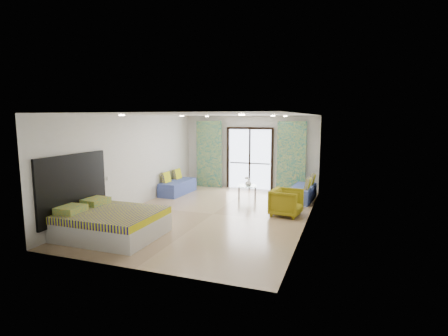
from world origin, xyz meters
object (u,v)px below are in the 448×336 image
(daybed_left, at_px, (177,187))
(coffee_table, at_px, (247,187))
(daybed_right, at_px, (303,193))
(bed, at_px, (111,223))
(armchair, at_px, (286,201))

(daybed_left, height_order, coffee_table, daybed_left)
(daybed_right, xyz_separation_m, coffee_table, (-1.79, -0.20, 0.11))
(bed, height_order, daybed_right, daybed_right)
(daybed_left, relative_size, armchair, 2.10)
(armchair, bearing_deg, daybed_left, 76.59)
(daybed_right, distance_m, coffee_table, 1.80)
(bed, distance_m, daybed_left, 4.50)
(bed, bearing_deg, coffee_table, 68.95)
(daybed_right, distance_m, armchair, 1.94)
(bed, distance_m, armchair, 4.51)
(daybed_right, relative_size, coffee_table, 2.23)
(daybed_left, bearing_deg, daybed_right, 7.86)
(coffee_table, relative_size, armchair, 0.95)
(coffee_table, bearing_deg, bed, -111.05)
(daybed_left, xyz_separation_m, daybed_right, (4.23, 0.45, 0.00))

